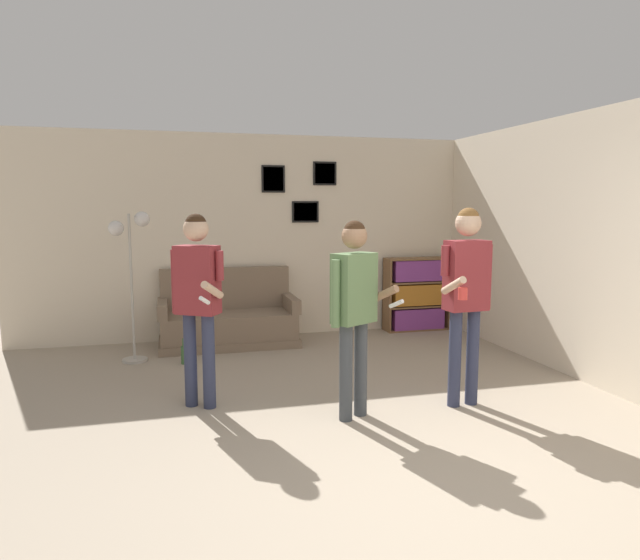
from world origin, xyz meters
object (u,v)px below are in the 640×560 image
Objects in this scene: couch at (228,321)px; person_player_foreground_left at (197,289)px; person_player_foreground_center at (354,299)px; bottle_on_floor at (184,354)px; person_watcher_holding_cup at (466,285)px; bookshelf at (417,294)px; floor_lamp at (130,255)px.

person_player_foreground_left is (-0.47, -2.24, 0.74)m from couch.
couch is at bearing 104.86° from person_player_foreground_center.
couch reaches higher than bottle_on_floor.
couch is 2.41m from person_player_foreground_left.
person_watcher_holding_cup reaches higher than couch.
bookshelf is at bearing 4.03° from couch.
bookshelf is at bearing 37.57° from person_player_foreground_left.
bookshelf is 3.17m from person_watcher_holding_cup.
bookshelf is 0.63× the size of person_player_foreground_center.
couch is at bearing -175.97° from bookshelf.
person_player_foreground_center reaches higher than couch.
floor_lamp is at bearing 142.22° from person_watcher_holding_cup.
floor_lamp is 3.69m from person_watcher_holding_cup.
person_player_foreground_left is 2.33m from person_watcher_holding_cup.
bottle_on_floor is at bearing -25.62° from floor_lamp.
bottle_on_floor is at bearing -163.15° from bookshelf.
floor_lamp reaches higher than bookshelf.
person_player_foreground_center is 1.04m from person_watcher_holding_cup.
person_player_foreground_center is (1.23, -0.59, -0.04)m from person_player_foreground_left.
bottle_on_floor is (-0.58, -0.80, -0.19)m from couch.
bottle_on_floor is (-1.33, 2.04, -0.90)m from person_player_foreground_center.
floor_lamp is 1.00× the size of person_player_foreground_left.
person_player_foreground_left is at bearing -142.43° from bookshelf.
bookshelf is 3.94m from floor_lamp.
couch is 1.01× the size of floor_lamp.
person_player_foreground_center is 5.69× the size of bottle_on_floor.
person_player_foreground_center is (0.75, -2.84, 0.70)m from couch.
floor_lamp is 2.97m from person_player_foreground_center.
person_watcher_holding_cup is (1.04, 0.04, 0.07)m from person_player_foreground_center.
person_player_foreground_center is at bearing -56.85° from bottle_on_floor.
couch is 5.96× the size of bottle_on_floor.
floor_lamp is at bearing 110.80° from person_player_foreground_left.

